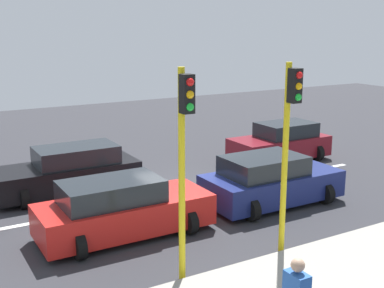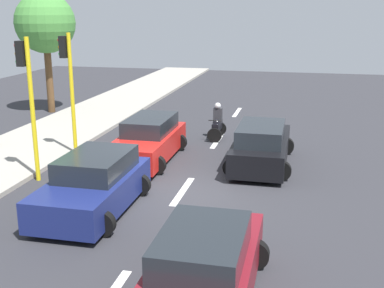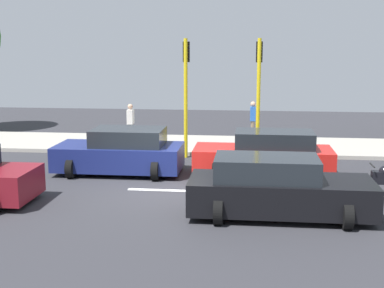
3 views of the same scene
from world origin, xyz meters
name	(u,v)px [view 2 (image 2 of 3)]	position (x,y,z in m)	size (l,w,h in m)	color
ground_plane	(183,193)	(0.00, 0.00, -0.05)	(40.00, 60.00, 0.10)	#2D2D33
lane_stripe_far_north	(237,112)	(0.00, -12.00, 0.01)	(0.20, 2.40, 0.01)	white
lane_stripe_north	(217,141)	(0.00, -6.00, 0.01)	(0.20, 2.40, 0.01)	white
lane_stripe_mid	(183,191)	(0.00, 0.00, 0.01)	(0.20, 2.40, 0.01)	white
car_red	(148,140)	(1.99, -2.90, 0.71)	(2.16, 4.46, 1.52)	red
car_black	(261,146)	(-2.05, -3.09, 0.71)	(2.20, 4.56, 1.52)	black
car_maroon	(205,266)	(-1.78, 5.47, 0.71)	(2.20, 4.00, 1.52)	maroon
car_dark_blue	(94,185)	(2.00, 1.89, 0.71)	(2.33, 4.21, 1.52)	navy
motorcycle	(217,124)	(0.08, -6.37, 0.64)	(0.60, 1.30, 1.53)	black
traffic_light_corner	(69,78)	(4.85, -2.67, 2.93)	(0.49, 0.24, 4.50)	yellow
traffic_light_midblock	(28,89)	(4.85, 0.05, 2.93)	(0.49, 0.24, 4.50)	yellow
street_tree_center	(45,24)	(9.64, -9.93, 4.56)	(3.05, 3.05, 6.13)	brown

